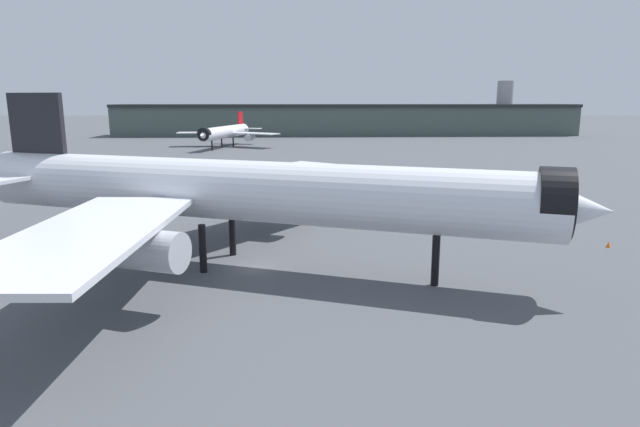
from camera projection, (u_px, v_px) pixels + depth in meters
ground at (254, 268)px, 48.57m from camera, size 900.00×900.00×0.00m
airliner_near_gate at (238, 192)px, 47.83m from camera, size 58.01×51.78×15.46m
airliner_far_taxiway at (225, 132)px, 167.36m from camera, size 33.18×36.99×10.67m
terminal_building at (350, 119)px, 223.69m from camera, size 188.99×25.86×22.13m
traffic_cone_wingtip at (608, 244)px, 55.15m from camera, size 0.47×0.47×0.58m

